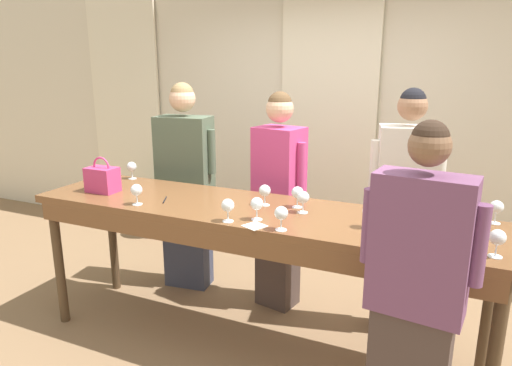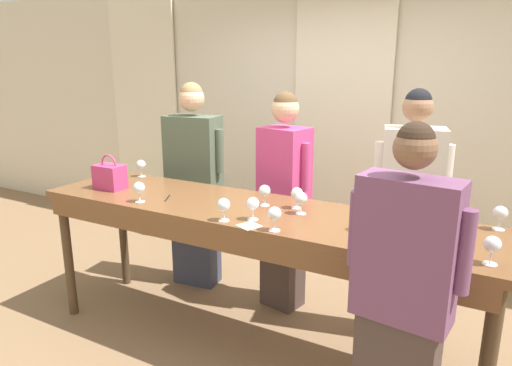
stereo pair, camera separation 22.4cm
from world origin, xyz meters
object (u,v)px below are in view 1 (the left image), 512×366
object	(u,v)px
wine_glass_front_right	(498,238)
wine_glass_back_left	(257,204)
wine_glass_back_right	(281,214)
wine_glass_by_handbag	(497,208)
wine_glass_near_host	(303,198)
wine_glass_center_right	(369,212)
wine_bottle	(454,211)
guest_cream_sweater	(403,214)
wine_glass_by_bottle	(265,191)
wine_glass_center_mid	(228,206)
wine_glass_front_left	(425,227)
tasting_bar	(250,223)
host_pouring	(415,301)
guest_olive_jacket	(186,186)
wine_glass_center_left	(297,193)
potted_plant	(156,206)
guest_pink_top	(279,200)
wine_glass_front_mid	(136,190)
wine_glass_back_mid	(132,167)
handbag	(102,179)

from	to	relation	value
wine_glass_front_right	wine_glass_back_left	world-z (taller)	same
wine_glass_back_right	wine_glass_by_handbag	size ratio (longest dim) A/B	1.00
wine_glass_near_host	wine_glass_center_right	bearing A→B (deg)	-14.22
wine_glass_near_host	wine_bottle	bearing A→B (deg)	3.86
guest_cream_sweater	wine_glass_by_bottle	bearing A→B (deg)	-146.38
wine_glass_center_mid	wine_glass_center_right	size ratio (longest dim) A/B	1.00
wine_glass_front_left	wine_glass_center_right	size ratio (longest dim) A/B	1.00
wine_glass_by_handbag	tasting_bar	bearing A→B (deg)	-166.91
host_pouring	guest_olive_jacket	bearing A→B (deg)	149.33
wine_glass_center_left	wine_glass_near_host	world-z (taller)	same
wine_bottle	wine_glass_center_mid	world-z (taller)	wine_bottle
wine_glass_by_bottle	potted_plant	world-z (taller)	wine_glass_by_bottle
wine_glass_by_handbag	guest_cream_sweater	bearing A→B (deg)	149.09
wine_bottle	wine_glass_back_right	size ratio (longest dim) A/B	2.14
guest_pink_top	potted_plant	bearing A→B (deg)	154.78
guest_cream_sweater	tasting_bar	bearing A→B (deg)	-143.39
host_pouring	wine_bottle	bearing A→B (deg)	78.72
wine_glass_front_left	wine_glass_back_left	bearing A→B (deg)	-179.96
wine_glass_front_mid	wine_glass_front_right	xyz separation A→B (m)	(2.15, 0.02, -0.00)
wine_glass_front_mid	wine_glass_back_left	world-z (taller)	same
wine_glass_front_mid	guest_cream_sweater	bearing A→B (deg)	28.76
wine_glass_back_mid	wine_glass_by_bottle	world-z (taller)	same
wine_glass_center_right	host_pouring	distance (m)	0.63
guest_pink_top	guest_olive_jacket	bearing A→B (deg)	180.00
tasting_bar	handbag	bearing A→B (deg)	-176.63
wine_glass_front_left	guest_cream_sweater	bearing A→B (deg)	102.67
wine_bottle	wine_glass_by_handbag	distance (m)	0.31
wine_glass_near_host	potted_plant	distance (m)	2.79
tasting_bar	wine_glass_by_handbag	world-z (taller)	wine_glass_by_handbag
tasting_bar	wine_glass_center_mid	bearing A→B (deg)	-92.72
wine_glass_by_bottle	wine_glass_front_left	bearing A→B (deg)	-15.76
wine_glass_back_right	potted_plant	bearing A→B (deg)	140.79
wine_glass_front_left	wine_glass_back_mid	xyz separation A→B (m)	(-2.31, 0.51, 0.00)
wine_glass_front_left	wine_glass_center_left	world-z (taller)	same
wine_glass_back_mid	tasting_bar	bearing A→B (deg)	-15.30
wine_glass_center_mid	wine_glass_by_handbag	distance (m)	1.58
tasting_bar	guest_cream_sweater	distance (m)	1.11
wine_glass_back_left	guest_pink_top	bearing A→B (deg)	102.51
wine_glass_back_mid	host_pouring	distance (m)	2.48
wine_glass_near_host	wine_glass_by_bottle	xyz separation A→B (m)	(-0.28, 0.05, -0.00)
wine_glass_back_mid	wine_glass_near_host	bearing A→B (deg)	-9.84
wine_glass_by_handbag	guest_cream_sweater	world-z (taller)	guest_cream_sweater
host_pouring	potted_plant	distance (m)	3.67
wine_glass_center_left	guest_pink_top	xyz separation A→B (m)	(-0.33, 0.51, -0.23)
wine_glass_near_host	tasting_bar	bearing A→B (deg)	-169.56
handbag	host_pouring	size ratio (longest dim) A/B	0.15
wine_glass_front_left	wine_glass_by_handbag	xyz separation A→B (m)	(0.36, 0.52, 0.00)
wine_glass_front_right	wine_glass_back_right	bearing A→B (deg)	-175.69
wine_glass_center_right	host_pouring	bearing A→B (deg)	-56.85
handbag	wine_glass_by_bottle	world-z (taller)	handbag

